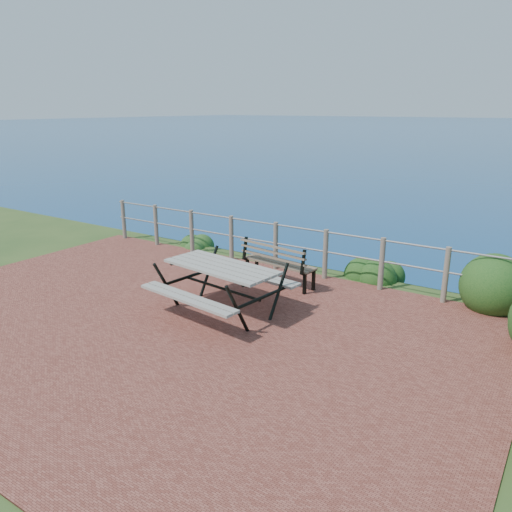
% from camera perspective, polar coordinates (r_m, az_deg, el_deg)
% --- Properties ---
extents(ground, '(10.00, 7.00, 0.12)m').
position_cam_1_polar(ground, '(8.12, -10.28, -7.65)').
color(ground, brown).
rests_on(ground, ground).
extents(safety_railing, '(9.40, 0.10, 1.00)m').
position_cam_1_polar(safety_railing, '(10.44, 2.27, 1.48)').
color(safety_railing, '#6B5B4C').
rests_on(safety_railing, ground).
extents(picnic_table, '(2.02, 1.68, 0.82)m').
position_cam_1_polar(picnic_table, '(8.23, -3.96, -3.17)').
color(picnic_table, gray).
rests_on(picnic_table, ground).
extents(park_bench, '(1.55, 0.58, 0.86)m').
position_cam_1_polar(park_bench, '(9.54, 2.71, -0.06)').
color(park_bench, brown).
rests_on(park_bench, ground).
extents(shrub_right_edge, '(1.16, 1.16, 1.65)m').
position_cam_1_polar(shrub_right_edge, '(9.59, 27.17, -5.45)').
color(shrub_right_edge, '#123C15').
rests_on(shrub_right_edge, ground).
extents(shrub_lip_west, '(0.69, 0.69, 0.40)m').
position_cam_1_polar(shrub_lip_west, '(12.49, -7.07, 1.19)').
color(shrub_lip_west, '#1B481B').
rests_on(shrub_lip_west, ground).
extents(shrub_lip_east, '(0.86, 0.86, 0.64)m').
position_cam_1_polar(shrub_lip_east, '(10.51, 13.61, -2.16)').
color(shrub_lip_east, '#123C15').
rests_on(shrub_lip_east, ground).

